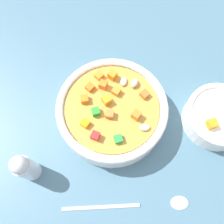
# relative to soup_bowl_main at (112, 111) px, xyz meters

# --- Properties ---
(ground_plane) EXTENTS (1.40, 1.40, 0.02)m
(ground_plane) POSITION_rel_soup_bowl_main_xyz_m (0.00, 0.00, -0.04)
(ground_plane) COLOR #42667A
(soup_bowl_main) EXTENTS (0.20, 0.20, 0.07)m
(soup_bowl_main) POSITION_rel_soup_bowl_main_xyz_m (0.00, 0.00, 0.00)
(soup_bowl_main) COLOR white
(soup_bowl_main) RESTS_ON ground_plane
(spoon) EXTENTS (0.22, 0.09, 0.01)m
(spoon) POSITION_rel_soup_bowl_main_xyz_m (0.01, 0.17, -0.03)
(spoon) COLOR silver
(spoon) RESTS_ON ground_plane
(side_bowl_small) EXTENTS (0.13, 0.13, 0.05)m
(side_bowl_small) POSITION_rel_soup_bowl_main_xyz_m (-0.18, 0.08, -0.01)
(side_bowl_small) COLOR white
(side_bowl_small) RESTS_ON ground_plane
(pepper_shaker) EXTENTS (0.03, 0.03, 0.09)m
(pepper_shaker) POSITION_rel_soup_bowl_main_xyz_m (0.18, 0.05, 0.01)
(pepper_shaker) COLOR silver
(pepper_shaker) RESTS_ON ground_plane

